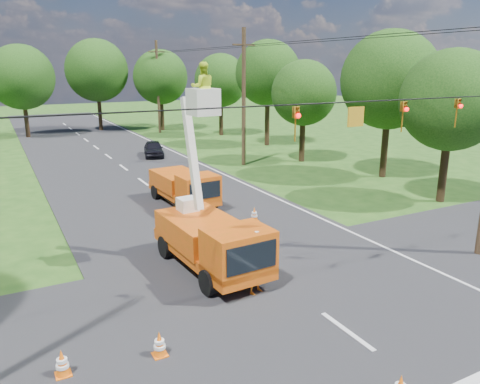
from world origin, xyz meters
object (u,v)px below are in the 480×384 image
bucket_truck (211,230)px  second_truck (185,187)px  tree_right_e (221,81)px  pole_right_far (158,87)px  traffic_cone_2 (254,214)px  tree_right_c (304,93)px  distant_car (154,149)px  tree_right_a (452,100)px  tree_far_c (160,77)px  pole_right_mid (244,97)px  traffic_cone_3 (159,344)px  tree_far_a (21,77)px  traffic_cone_6 (209,179)px  tree_far_b (97,70)px  ground_worker (256,265)px  tree_right_d (268,73)px  traffic_cone_4 (62,363)px  tree_right_b (390,80)px

bucket_truck → second_truck: bucket_truck is taller
tree_right_e → pole_right_far: bearing=136.7°
traffic_cone_2 → tree_right_c: tree_right_c is taller
distant_car → tree_right_a: bearing=-49.2°
pole_right_far → bucket_truck: bearing=-105.6°
pole_right_far → tree_far_c: pole_right_far is taller
pole_right_mid → traffic_cone_3: bearing=-123.4°
second_truck → tree_far_a: 31.91m
tree_far_a → tree_right_c: bearing=-52.8°
tree_right_c → tree_far_a: (-18.20, 24.00, 0.88)m
traffic_cone_3 → tree_far_a: 43.98m
traffic_cone_6 → tree_right_a: size_ratio=0.09×
traffic_cone_3 → tree_right_c: tree_right_c is taller
distant_car → traffic_cone_3: bearing=-92.8°
tree_right_c → tree_far_b: bearing=111.4°
ground_worker → tree_far_b: tree_far_b is taller
traffic_cone_3 → tree_far_b: (8.08, 45.60, 6.45)m
bucket_truck → pole_right_mid: pole_right_mid is taller
tree_right_a → traffic_cone_2: bearing=170.8°
ground_worker → second_truck: bearing=56.8°
ground_worker → traffic_cone_6: size_ratio=2.88×
traffic_cone_2 → traffic_cone_6: size_ratio=1.00×
traffic_cone_2 → tree_right_d: 23.67m
pole_right_far → tree_right_a: bearing=-81.6°
tree_right_c → tree_far_c: 23.31m
tree_right_a → tree_far_c: (-4.00, 36.00, 0.50)m
traffic_cone_4 → tree_right_b: 26.28m
traffic_cone_6 → tree_right_d: bearing=45.7°
tree_right_d → tree_far_b: 21.52m
pole_right_mid → tree_far_a: pole_right_mid is taller
traffic_cone_3 → traffic_cone_4: bearing=172.0°
tree_right_a → tree_right_b: 6.25m
bucket_truck → tree_right_a: 15.84m
tree_far_a → tree_far_c: 14.53m
pole_right_mid → tree_far_b: size_ratio=0.97×
second_truck → distant_car: (2.88, 14.46, -0.39)m
pole_right_mid → tree_right_a: (5.00, -14.00, 0.46)m
ground_worker → tree_right_e: (14.90, 33.71, 4.79)m
second_truck → traffic_cone_3: 13.81m
bucket_truck → tree_far_b: tree_far_b is taller
tree_right_b → tree_right_e: tree_right_b is taller
distant_car → tree_far_a: size_ratio=0.40×
bucket_truck → ground_worker: size_ratio=3.66×
traffic_cone_4 → tree_far_c: tree_far_c is taller
traffic_cone_2 → pole_right_far: pole_right_far is taller
ground_worker → pole_right_far: size_ratio=0.20×
tree_far_a → tree_far_b: bearing=14.0°
traffic_cone_4 → tree_right_a: 22.46m
distant_car → tree_far_c: bearing=83.3°
tree_right_a → tree_right_e: (0.30, 29.00, 0.25)m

